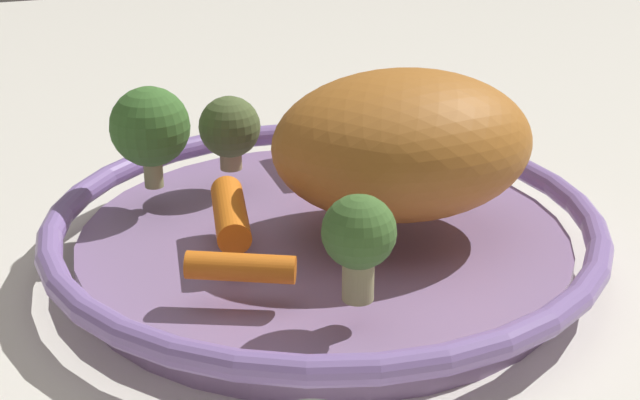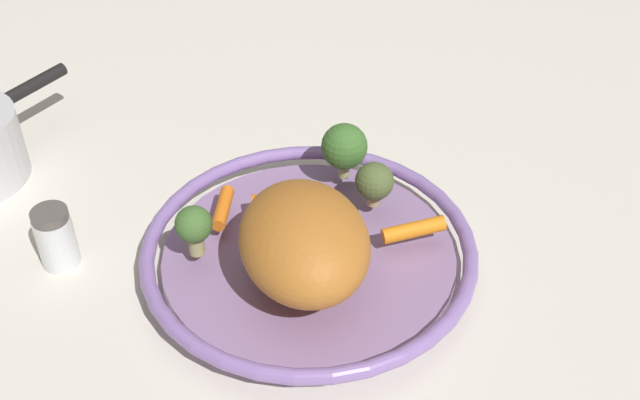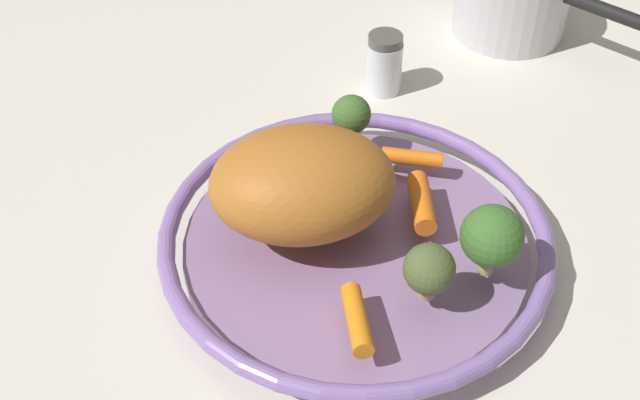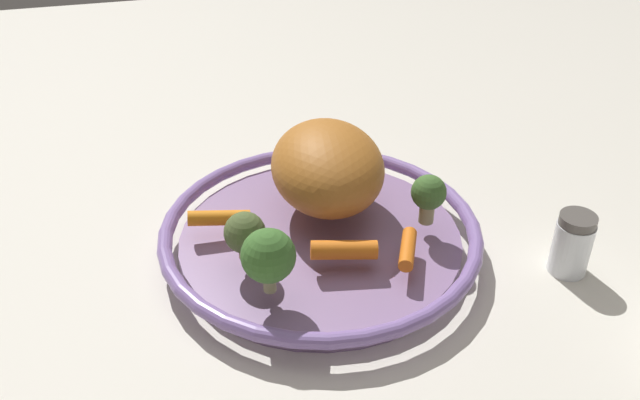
{
  "view_description": "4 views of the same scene",
  "coord_description": "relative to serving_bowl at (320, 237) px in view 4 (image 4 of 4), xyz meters",
  "views": [
    {
      "loc": [
        0.49,
        -0.18,
        0.27
      ],
      "look_at": [
        0.02,
        -0.01,
        0.05
      ],
      "focal_mm": 51.8,
      "sensor_mm": 36.0,
      "label": 1
    },
    {
      "loc": [
        0.18,
        0.58,
        0.59
      ],
      "look_at": [
        -0.02,
        -0.02,
        0.07
      ],
      "focal_mm": 45.0,
      "sensor_mm": 36.0,
      "label": 2
    },
    {
      "loc": [
        -0.49,
        0.14,
        0.54
      ],
      "look_at": [
        0.02,
        0.03,
        0.05
      ],
      "focal_mm": 45.95,
      "sensor_mm": 36.0,
      "label": 3
    },
    {
      "loc": [
        -0.14,
        -0.59,
        0.48
      ],
      "look_at": [
        0.0,
        0.01,
        0.06
      ],
      "focal_mm": 39.38,
      "sensor_mm": 36.0,
      "label": 4
    }
  ],
  "objects": [
    {
      "name": "ground_plane",
      "position": [
        0.0,
        0.0,
        -0.02
      ],
      "size": [
        1.87,
        1.87,
        0.0
      ],
      "primitive_type": "plane",
      "color": "silver"
    },
    {
      "name": "serving_bowl",
      "position": [
        0.0,
        0.0,
        0.0
      ],
      "size": [
        0.35,
        0.35,
        0.04
      ],
      "color": "#8E709E",
      "rests_on": "ground_plane"
    },
    {
      "name": "roast_chicken_piece",
      "position": [
        0.02,
        0.04,
        0.06
      ],
      "size": [
        0.14,
        0.17,
        0.09
      ],
      "primitive_type": "ellipsoid",
      "rotation": [
        0.0,
        0.0,
        4.63
      ],
      "color": "#B36926",
      "rests_on": "serving_bowl"
    },
    {
      "name": "baby_carrot_near_rim",
      "position": [
        0.01,
        -0.06,
        0.03
      ],
      "size": [
        0.07,
        0.03,
        0.02
      ],
      "primitive_type": "cylinder",
      "rotation": [
        1.61,
        0.0,
        1.39
      ],
      "color": "orange",
      "rests_on": "serving_bowl"
    },
    {
      "name": "baby_carrot_center",
      "position": [
        -0.1,
        0.03,
        0.03
      ],
      "size": [
        0.07,
        0.02,
        0.02
      ],
      "primitive_type": "cylinder",
      "rotation": [
        1.49,
        0.0,
        4.62
      ],
      "color": "orange",
      "rests_on": "serving_bowl"
    },
    {
      "name": "baby_carrot_back",
      "position": [
        0.07,
        -0.07,
        0.02
      ],
      "size": [
        0.04,
        0.06,
        0.02
      ],
      "primitive_type": "cylinder",
      "rotation": [
        1.59,
        0.0,
        2.72
      ],
      "color": "orange",
      "rests_on": "serving_bowl"
    },
    {
      "name": "broccoli_floret_small",
      "position": [
        -0.09,
        -0.04,
        0.05
      ],
      "size": [
        0.04,
        0.04,
        0.05
      ],
      "color": "tan",
      "rests_on": "serving_bowl"
    },
    {
      "name": "broccoli_floret_edge",
      "position": [
        -0.07,
        -0.09,
        0.06
      ],
      "size": [
        0.05,
        0.05,
        0.07
      ],
      "color": "tan",
      "rests_on": "serving_bowl"
    },
    {
      "name": "broccoli_floret_mid",
      "position": [
        0.11,
        -0.02,
        0.05
      ],
      "size": [
        0.04,
        0.04,
        0.06
      ],
      "color": "tan",
      "rests_on": "serving_bowl"
    },
    {
      "name": "salt_shaker",
      "position": [
        0.25,
        -0.09,
        0.01
      ],
      "size": [
        0.04,
        0.04,
        0.07
      ],
      "color": "silver",
      "rests_on": "ground_plane"
    }
  ]
}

